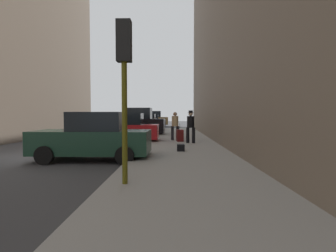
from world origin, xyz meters
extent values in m
plane|color=#38383A|center=(0.00, 0.00, 0.00)|extent=(120.00, 120.00, 0.00)
cube|color=gray|center=(6.00, 0.00, 0.07)|extent=(4.00, 40.00, 0.15)
cube|color=#193828|center=(2.60, -0.84, 0.69)|extent=(4.21, 1.87, 0.84)
cube|color=black|center=(2.80, -0.84, 1.44)|extent=(1.90, 1.58, 0.70)
cylinder|color=black|center=(1.24, 0.09, 0.32)|extent=(0.64, 0.23, 0.64)
cylinder|color=black|center=(1.23, -1.75, 0.32)|extent=(0.64, 0.23, 0.64)
cylinder|color=black|center=(3.97, 0.07, 0.32)|extent=(0.64, 0.23, 0.64)
cylinder|color=black|center=(3.96, -1.77, 0.32)|extent=(0.64, 0.23, 0.64)
cube|color=#B2191E|center=(2.60, 5.16, 0.69)|extent=(4.20, 1.84, 0.84)
cube|color=black|center=(2.80, 5.16, 1.44)|extent=(1.89, 1.57, 0.70)
cylinder|color=black|center=(1.24, 6.08, 0.32)|extent=(0.64, 0.22, 0.64)
cylinder|color=black|center=(1.23, 4.24, 0.32)|extent=(0.64, 0.22, 0.64)
cylinder|color=black|center=(3.97, 6.08, 0.32)|extent=(0.64, 0.22, 0.64)
cylinder|color=black|center=(3.96, 4.24, 0.32)|extent=(0.64, 0.22, 0.64)
cube|color=black|center=(2.60, 10.66, 0.82)|extent=(4.66, 1.99, 1.10)
cube|color=black|center=(2.80, 10.65, 1.80)|extent=(2.12, 1.63, 0.90)
cylinder|color=black|center=(1.14, 11.63, 0.32)|extent=(0.65, 0.24, 0.64)
cylinder|color=black|center=(1.08, 9.79, 0.32)|extent=(0.65, 0.24, 0.64)
cylinder|color=black|center=(4.12, 11.53, 0.32)|extent=(0.65, 0.24, 0.64)
cylinder|color=black|center=(4.06, 9.69, 0.32)|extent=(0.65, 0.24, 0.64)
cube|color=#B7BABF|center=(2.60, 16.56, 0.69)|extent=(4.20, 1.84, 0.84)
cube|color=black|center=(2.80, 16.56, 1.44)|extent=(1.89, 1.56, 0.70)
cylinder|color=black|center=(1.24, 17.48, 0.32)|extent=(0.64, 0.22, 0.64)
cylinder|color=black|center=(1.23, 15.64, 0.32)|extent=(0.64, 0.22, 0.64)
cylinder|color=black|center=(3.97, 17.48, 0.32)|extent=(0.64, 0.22, 0.64)
cylinder|color=black|center=(3.96, 15.64, 0.32)|extent=(0.64, 0.22, 0.64)
cube|color=slate|center=(2.60, 22.27, 0.69)|extent=(4.26, 1.97, 0.84)
cube|color=black|center=(2.80, 22.28, 1.44)|extent=(1.94, 1.62, 0.70)
cylinder|color=black|center=(1.21, 23.15, 0.32)|extent=(0.65, 0.24, 0.64)
cylinder|color=black|center=(1.26, 21.31, 0.32)|extent=(0.65, 0.24, 0.64)
cylinder|color=black|center=(3.94, 23.23, 0.32)|extent=(0.65, 0.24, 0.64)
cylinder|color=black|center=(3.99, 21.39, 0.32)|extent=(0.65, 0.24, 0.64)
cube|color=brown|center=(2.60, 27.87, 0.82)|extent=(4.60, 1.84, 1.10)
cube|color=black|center=(2.80, 27.87, 1.80)|extent=(2.07, 1.57, 0.90)
cylinder|color=black|center=(1.10, 28.79, 0.32)|extent=(0.64, 0.22, 0.64)
cylinder|color=black|center=(1.11, 26.95, 0.32)|extent=(0.64, 0.22, 0.64)
cylinder|color=black|center=(4.09, 28.79, 0.32)|extent=(0.64, 0.22, 0.64)
cylinder|color=black|center=(4.10, 26.95, 0.32)|extent=(0.64, 0.22, 0.64)
cylinder|color=red|center=(4.45, 5.74, 0.43)|extent=(0.22, 0.22, 0.55)
sphere|color=red|center=(4.45, 5.74, 0.76)|extent=(0.20, 0.20, 0.20)
cylinder|color=red|center=(4.29, 5.74, 0.45)|extent=(0.10, 0.09, 0.09)
cylinder|color=red|center=(4.61, 5.74, 0.45)|extent=(0.10, 0.09, 0.09)
cylinder|color=#514C0F|center=(4.50, -4.69, 1.95)|extent=(0.12, 0.12, 3.60)
cube|color=black|center=(4.50, -4.69, 3.30)|extent=(0.32, 0.24, 0.90)
sphere|color=red|center=(4.50, -4.56, 3.58)|extent=(0.14, 0.14, 0.14)
sphere|color=yellow|center=(4.50, -4.56, 3.30)|extent=(0.14, 0.14, 0.14)
sphere|color=green|center=(4.50, -4.56, 3.02)|extent=(0.14, 0.14, 0.14)
cylinder|color=black|center=(5.87, 5.55, 0.57)|extent=(0.18, 0.18, 0.85)
cylinder|color=black|center=(5.55, 5.55, 0.57)|extent=(0.18, 0.18, 0.85)
cylinder|color=tan|center=(5.71, 5.55, 1.31)|extent=(0.40, 0.40, 0.62)
sphere|color=#997051|center=(5.71, 5.55, 1.74)|extent=(0.24, 0.24, 0.24)
cylinder|color=black|center=(6.40, 3.86, 0.57)|extent=(0.21, 0.21, 0.85)
cylinder|color=black|center=(6.71, 3.81, 0.57)|extent=(0.21, 0.21, 0.85)
cylinder|color=black|center=(6.55, 3.84, 1.31)|extent=(0.46, 0.46, 0.62)
sphere|color=beige|center=(6.55, 3.84, 1.74)|extent=(0.24, 0.24, 0.24)
cylinder|color=black|center=(6.55, 3.84, 1.81)|extent=(0.34, 0.34, 0.02)
cylinder|color=black|center=(6.55, 3.84, 1.87)|extent=(0.23, 0.23, 0.11)
cube|color=#591414|center=(5.99, 4.76, 0.49)|extent=(0.44, 0.61, 0.68)
cylinder|color=#333333|center=(5.99, 4.76, 1.01)|extent=(0.02, 0.02, 0.36)
cube|color=black|center=(5.92, 0.68, 0.29)|extent=(0.32, 0.44, 0.28)
camera|label=1|loc=(5.56, -10.47, 1.69)|focal=28.00mm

